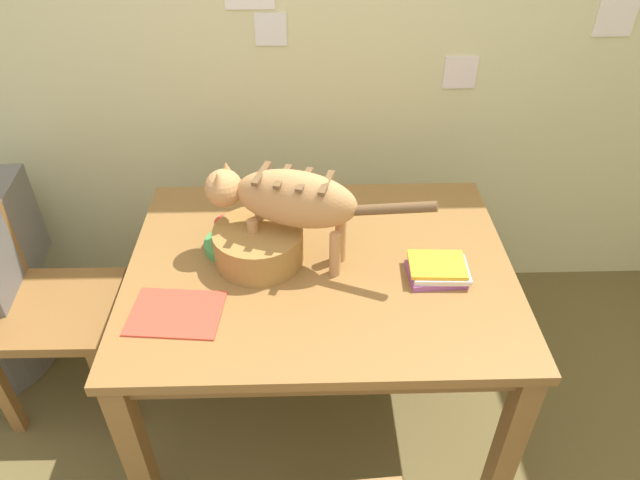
% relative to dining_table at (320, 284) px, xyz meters
% --- Properties ---
extents(wall_rear, '(4.38, 0.11, 2.50)m').
position_rel_dining_table_xyz_m(wall_rear, '(0.06, 0.81, 0.61)').
color(wall_rear, beige).
rests_on(wall_rear, ground_plane).
extents(dining_table, '(1.25, 0.96, 0.72)m').
position_rel_dining_table_xyz_m(dining_table, '(0.00, 0.00, 0.00)').
color(dining_table, olive).
rests_on(dining_table, ground_plane).
extents(cat, '(0.70, 0.26, 0.33)m').
position_rel_dining_table_xyz_m(cat, '(-0.10, 0.03, 0.32)').
color(cat, tan).
rests_on(cat, dining_table).
extents(saucer_bowl, '(0.18, 0.18, 0.03)m').
position_rel_dining_table_xyz_m(saucer_bowl, '(-0.30, 0.09, 0.10)').
color(saucer_bowl, '#44984F').
rests_on(saucer_bowl, dining_table).
extents(coffee_mug, '(0.13, 0.09, 0.08)m').
position_rel_dining_table_xyz_m(coffee_mug, '(-0.29, 0.09, 0.16)').
color(coffee_mug, red).
rests_on(coffee_mug, saucer_bowl).
extents(magazine, '(0.29, 0.22, 0.01)m').
position_rel_dining_table_xyz_m(magazine, '(-0.43, -0.21, 0.09)').
color(magazine, '#E0422F').
rests_on(magazine, dining_table).
extents(book_stack, '(0.19, 0.15, 0.05)m').
position_rel_dining_table_xyz_m(book_stack, '(0.37, -0.07, 0.11)').
color(book_stack, '#9C4F9B').
rests_on(book_stack, dining_table).
extents(wicker_basket, '(0.29, 0.29, 0.12)m').
position_rel_dining_table_xyz_m(wicker_basket, '(-0.20, 0.03, 0.15)').
color(wicker_basket, olive).
rests_on(wicker_basket, dining_table).
extents(wooden_chair_near, '(0.42, 0.42, 0.95)m').
position_rel_dining_table_xyz_m(wooden_chair_near, '(-1.00, 0.10, -0.17)').
color(wooden_chair_near, olive).
rests_on(wooden_chair_near, ground_plane).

